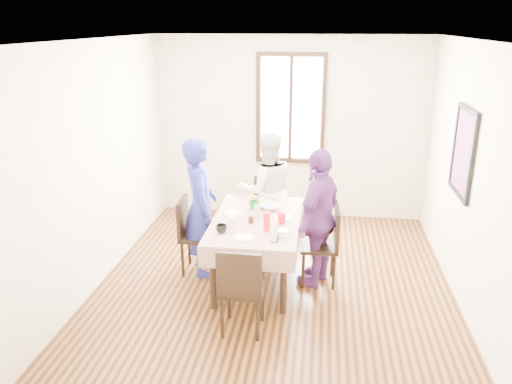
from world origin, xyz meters
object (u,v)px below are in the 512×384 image
Objects in this scene: chair_right at (319,246)px; chair_far at (267,212)px; person_right at (318,218)px; chair_left at (199,236)px; person_far at (267,190)px; person_left at (200,207)px; dining_table at (257,250)px; chair_near at (243,288)px.

chair_far is at bearing 34.15° from chair_right.
chair_far is 1.23m from person_right.
chair_left is 1.44m from person_right.
person_left is at bearing 32.53° from person_far.
chair_left is 1.42m from chair_right.
person_far is (0.00, -0.02, 0.32)m from chair_far.
dining_table is 1.62× the size of chair_near.
chair_left is at bearing 70.24° from person_left.
chair_far is (0.71, 0.87, 0.00)m from chair_left.
chair_far is 0.57× the size of person_right.
chair_far is at bearing 90.00° from dining_table.
person_left reaches higher than person_far.
chair_left is 0.57× the size of person_right.
chair_right is at bearing 108.21° from person_far.
chair_right is at bearing 56.54° from chair_near.
person_far is 1.17m from person_right.
chair_left is 0.56× the size of person_left.
chair_right is 0.59× the size of person_far.
person_right is at bearing 3.81° from dining_table.
chair_far is at bearing 139.54° from chair_left.
chair_near is at bearing 93.87° from chair_far.
chair_right reaches higher than dining_table.
person_right is (0.69, 0.05, 0.42)m from dining_table.
chair_near is 1.39m from person_left.
person_right is (1.40, -0.09, 0.34)m from chair_left.
chair_far and chair_near have the same top height.
chair_right is at bearing 3.71° from dining_table.
dining_table is 1.62× the size of chair_right.
person_left is at bearing 84.12° from chair_right.
dining_table is 1.02m from chair_far.
chair_right is 1.45m from person_left.
person_left is (-0.69, 0.14, 0.44)m from dining_table.
chair_right is 0.34m from person_right.
chair_far is 0.59× the size of person_far.
person_far is 0.98× the size of person_right.
dining_table is 1.62× the size of chair_left.
chair_far is at bearing -108.59° from person_far.
chair_near is at bearing 144.06° from chair_right.
chair_right is 1.00× the size of chair_near.
person_left is (-0.69, -0.87, 0.36)m from chair_far.
chair_far is 0.56× the size of person_left.
dining_table is 1.02m from chair_near.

